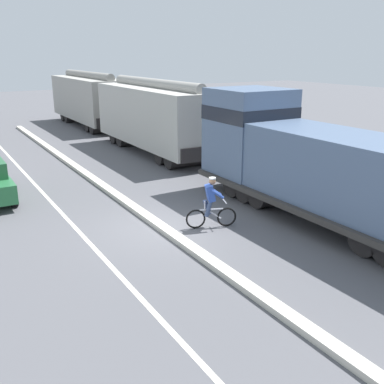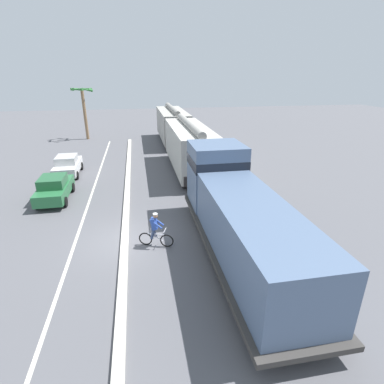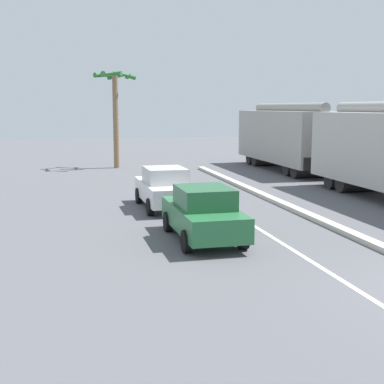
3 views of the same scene
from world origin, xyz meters
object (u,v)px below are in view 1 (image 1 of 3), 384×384
at_px(hopper_car_lead, 155,117).
at_px(cyclist, 211,204).
at_px(hopper_car_middle, 89,99).
at_px(locomotive, 312,166).

distance_m(hopper_car_lead, cyclist, 11.97).
relative_size(hopper_car_lead, hopper_car_middle, 1.00).
bearing_deg(locomotive, hopper_car_lead, 90.00).
bearing_deg(hopper_car_middle, hopper_car_lead, -90.00).
bearing_deg(hopper_car_middle, cyclist, -98.97).
height_order(locomotive, cyclist, locomotive).
height_order(hopper_car_lead, hopper_car_middle, same).
bearing_deg(cyclist, hopper_car_middle, 81.03).
distance_m(locomotive, hopper_car_lead, 12.16).
distance_m(hopper_car_lead, hopper_car_middle, 11.60).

